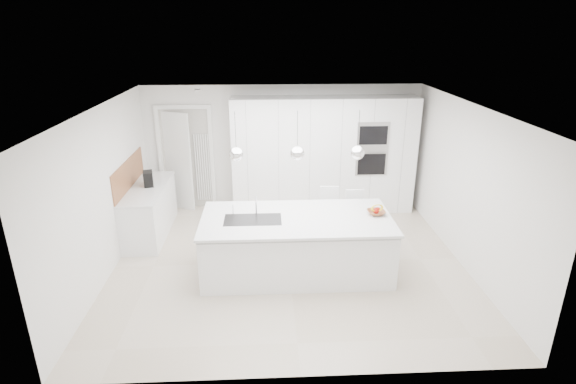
{
  "coord_description": "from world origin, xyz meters",
  "views": [
    {
      "loc": [
        -0.33,
        -6.35,
        3.6
      ],
      "look_at": [
        0.0,
        0.3,
        1.1
      ],
      "focal_mm": 28.0,
      "sensor_mm": 36.0,
      "label": 1
    }
  ],
  "objects_px": {
    "island_base": "(297,247)",
    "fruit_bowl": "(376,212)",
    "espresso_machine": "(148,179)",
    "bar_stool_left": "(330,217)",
    "bar_stool_right": "(355,219)"
  },
  "relations": [
    {
      "from": "bar_stool_left",
      "to": "bar_stool_right",
      "type": "xyz_separation_m",
      "value": [
        0.43,
        -0.07,
        -0.02
      ]
    },
    {
      "from": "island_base",
      "to": "bar_stool_left",
      "type": "bearing_deg",
      "value": 55.64
    },
    {
      "from": "bar_stool_right",
      "to": "island_base",
      "type": "bearing_deg",
      "value": -140.61
    },
    {
      "from": "bar_stool_right",
      "to": "fruit_bowl",
      "type": "bearing_deg",
      "value": -78.0
    },
    {
      "from": "espresso_machine",
      "to": "bar_stool_left",
      "type": "bearing_deg",
      "value": -25.44
    },
    {
      "from": "fruit_bowl",
      "to": "bar_stool_left",
      "type": "distance_m",
      "value": 1.09
    },
    {
      "from": "island_base",
      "to": "bar_stool_right",
      "type": "relative_size",
      "value": 2.88
    },
    {
      "from": "espresso_machine",
      "to": "fruit_bowl",
      "type": "bearing_deg",
      "value": -35.22
    },
    {
      "from": "island_base",
      "to": "fruit_bowl",
      "type": "distance_m",
      "value": 1.31
    },
    {
      "from": "espresso_machine",
      "to": "island_base",
      "type": "bearing_deg",
      "value": -45.6
    },
    {
      "from": "island_base",
      "to": "espresso_machine",
      "type": "relative_size",
      "value": 10.57
    },
    {
      "from": "island_base",
      "to": "espresso_machine",
      "type": "xyz_separation_m",
      "value": [
        -2.53,
        1.57,
        0.6
      ]
    },
    {
      "from": "island_base",
      "to": "fruit_bowl",
      "type": "relative_size",
      "value": 10.51
    },
    {
      "from": "fruit_bowl",
      "to": "espresso_machine",
      "type": "xyz_separation_m",
      "value": [
        -3.74,
        1.47,
        0.1
      ]
    },
    {
      "from": "fruit_bowl",
      "to": "bar_stool_left",
      "type": "relative_size",
      "value": 0.26
    }
  ]
}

